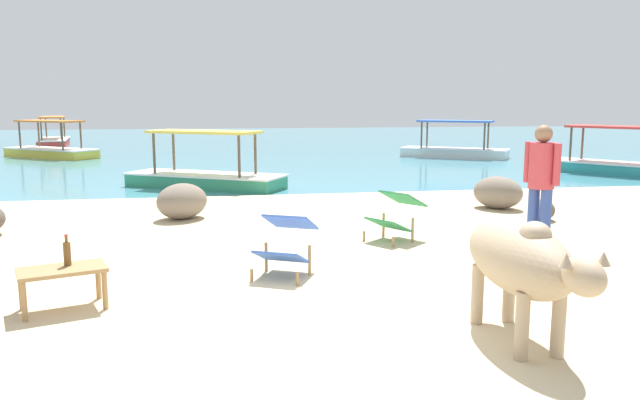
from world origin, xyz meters
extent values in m
cube|color=#CCB78E|center=(0.00, 0.00, 0.02)|extent=(18.00, 14.00, 0.04)
cube|color=teal|center=(0.00, 22.00, 0.00)|extent=(60.00, 36.00, 0.03)
cylinder|color=tan|center=(1.43, -1.58, 0.30)|extent=(0.10, 0.10, 0.52)
cylinder|color=tan|center=(1.14, -1.59, 0.30)|extent=(0.10, 0.10, 0.52)
cylinder|color=tan|center=(1.43, -0.80, 0.30)|extent=(0.10, 0.10, 0.52)
cylinder|color=tan|center=(1.13, -0.80, 0.30)|extent=(0.10, 0.10, 0.52)
ellipsoid|color=tan|center=(1.28, -1.19, 0.72)|extent=(0.55, 1.44, 0.57)
ellipsoid|color=tan|center=(1.29, -2.08, 0.82)|extent=(0.23, 0.38, 0.27)
cone|color=tan|center=(1.42, -2.08, 0.93)|extent=(0.10, 0.10, 0.10)
cone|color=tan|center=(1.16, -2.08, 0.93)|extent=(0.10, 0.10, 0.10)
ellipsoid|color=tan|center=(1.29, -1.44, 0.97)|extent=(0.23, 0.27, 0.19)
cube|color=#A37A4C|center=(-2.50, 0.18, 0.42)|extent=(0.86, 0.67, 0.04)
cylinder|color=#A37A4C|center=(-2.24, 0.46, 0.22)|extent=(0.05, 0.05, 0.36)
cylinder|color=#A37A4C|center=(-2.12, 0.12, 0.22)|extent=(0.05, 0.05, 0.36)
cylinder|color=#A37A4C|center=(-2.88, 0.23, 0.22)|extent=(0.05, 0.05, 0.36)
cylinder|color=#A37A4C|center=(-2.76, -0.11, 0.22)|extent=(0.05, 0.05, 0.36)
cylinder|color=brown|center=(-2.46, 0.26, 0.54)|extent=(0.07, 0.07, 0.22)
cylinder|color=brown|center=(-2.46, 0.26, 0.68)|extent=(0.03, 0.03, 0.06)
cylinder|color=red|center=(-2.46, 0.26, 0.72)|extent=(0.03, 0.03, 0.02)
cylinder|color=#A37A4C|center=(-0.26, 0.56, 0.11)|extent=(0.04, 0.04, 0.14)
cylinder|color=#A37A4C|center=(-0.73, 0.79, 0.11)|extent=(0.04, 0.04, 0.14)
cylinder|color=#A37A4C|center=(-0.08, 0.93, 0.21)|extent=(0.04, 0.04, 0.34)
cylinder|color=#A37A4C|center=(-0.54, 1.16, 0.21)|extent=(0.04, 0.04, 0.34)
cube|color=#3D66C6|center=(-0.40, 0.86, 0.28)|extent=(0.66, 0.62, 0.21)
cube|color=#3D66C6|center=(-0.26, 1.14, 0.61)|extent=(0.67, 0.65, 0.23)
cylinder|color=#A37A4C|center=(1.21, 2.07, 0.11)|extent=(0.04, 0.04, 0.14)
cylinder|color=#A37A4C|center=(0.92, 2.50, 0.11)|extent=(0.04, 0.04, 0.14)
cylinder|color=#A37A4C|center=(1.55, 2.31, 0.21)|extent=(0.04, 0.04, 0.34)
cylinder|color=#A37A4C|center=(1.26, 2.74, 0.21)|extent=(0.04, 0.04, 0.34)
cube|color=#339356|center=(1.24, 2.40, 0.28)|extent=(0.65, 0.67, 0.21)
cube|color=#339356|center=(1.49, 2.58, 0.61)|extent=(0.68, 0.69, 0.23)
cylinder|color=#334C99|center=(3.03, 1.47, 0.45)|extent=(0.14, 0.14, 0.82)
cylinder|color=#334C99|center=(2.94, 1.63, 0.45)|extent=(0.14, 0.14, 0.82)
cylinder|color=#CC3D47|center=(2.98, 1.55, 1.15)|extent=(0.32, 0.32, 0.58)
cylinder|color=#CC3D47|center=(3.08, 1.36, 1.18)|extent=(0.09, 0.09, 0.52)
cylinder|color=#CC3D47|center=(2.89, 1.74, 1.18)|extent=(0.09, 0.09, 0.52)
sphere|color=#997051|center=(2.98, 1.55, 1.55)|extent=(0.22, 0.22, 0.22)
ellipsoid|color=brown|center=(4.13, 3.52, 0.21)|extent=(0.57, 0.63, 0.34)
ellipsoid|color=gray|center=(-1.65, 4.60, 0.33)|extent=(1.13, 1.12, 0.59)
ellipsoid|color=gray|center=(3.92, 4.69, 0.33)|extent=(1.07, 1.14, 0.58)
cube|color=white|center=(7.13, 14.93, 0.16)|extent=(3.61, 2.91, 0.28)
cube|color=white|center=(7.13, 14.93, 0.32)|extent=(3.70, 2.99, 0.04)
cylinder|color=brown|center=(8.25, 14.66, 0.77)|extent=(0.06, 0.06, 0.95)
cylinder|color=brown|center=(7.82, 14.01, 0.77)|extent=(0.06, 0.06, 0.95)
cylinder|color=brown|center=(6.45, 15.85, 0.77)|extent=(0.06, 0.06, 0.95)
cylinder|color=brown|center=(6.02, 15.21, 0.77)|extent=(0.06, 0.06, 0.95)
cube|color=#3D66C6|center=(7.13, 14.93, 1.28)|extent=(2.62, 2.17, 0.06)
cube|color=#C63833|center=(-8.16, 23.35, 0.16)|extent=(1.66, 3.73, 0.28)
cube|color=white|center=(-8.16, 23.35, 0.32)|extent=(1.73, 3.81, 0.04)
cylinder|color=brown|center=(-8.71, 24.35, 0.77)|extent=(0.06, 0.06, 0.95)
cylinder|color=brown|center=(-7.95, 24.48, 0.77)|extent=(0.06, 0.06, 0.95)
cylinder|color=brown|center=(-8.37, 22.22, 0.77)|extent=(0.06, 0.06, 0.95)
cylinder|color=brown|center=(-7.61, 22.34, 0.77)|extent=(0.06, 0.06, 0.95)
cube|color=orange|center=(-8.16, 23.35, 1.28)|extent=(1.33, 2.64, 0.06)
cube|color=gold|center=(-6.79, 17.25, 0.16)|extent=(3.53, 3.06, 0.28)
cube|color=white|center=(-6.79, 17.25, 0.32)|extent=(3.62, 3.15, 0.04)
cylinder|color=brown|center=(-7.88, 17.60, 0.77)|extent=(0.06, 0.06, 0.95)
cylinder|color=brown|center=(-7.41, 18.21, 0.77)|extent=(0.06, 0.06, 0.95)
cylinder|color=brown|center=(-6.16, 16.29, 0.77)|extent=(0.06, 0.06, 0.95)
cylinder|color=brown|center=(-5.70, 16.90, 0.77)|extent=(0.06, 0.06, 0.95)
cube|color=orange|center=(-6.79, 17.25, 1.28)|extent=(2.57, 2.27, 0.06)
cube|color=#338E66|center=(-1.33, 8.53, 0.16)|extent=(3.66, 2.76, 0.28)
cube|color=white|center=(-1.33, 8.53, 0.32)|extent=(3.75, 2.84, 0.04)
cylinder|color=brown|center=(-2.46, 8.74, 0.77)|extent=(0.06, 0.06, 0.95)
cylinder|color=brown|center=(-2.07, 9.41, 0.77)|extent=(0.06, 0.06, 0.95)
cylinder|color=brown|center=(-0.59, 7.65, 0.77)|extent=(0.06, 0.06, 0.95)
cylinder|color=brown|center=(-0.21, 8.32, 0.77)|extent=(0.06, 0.06, 0.95)
cube|color=#EFD14C|center=(-1.33, 8.53, 1.28)|extent=(2.65, 2.08, 0.06)
cube|color=teal|center=(9.50, 9.39, 0.16)|extent=(2.96, 3.58, 0.28)
cube|color=white|center=(9.50, 9.39, 0.32)|extent=(3.05, 3.67, 0.04)
cylinder|color=brown|center=(9.20, 10.50, 0.77)|extent=(0.06, 0.06, 0.95)
cylinder|color=brown|center=(8.57, 10.05, 0.77)|extent=(0.06, 0.06, 0.95)
cube|color=red|center=(9.50, 9.39, 1.28)|extent=(2.21, 2.60, 0.06)
camera|label=1|loc=(-1.06, -5.67, 1.95)|focal=34.80mm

